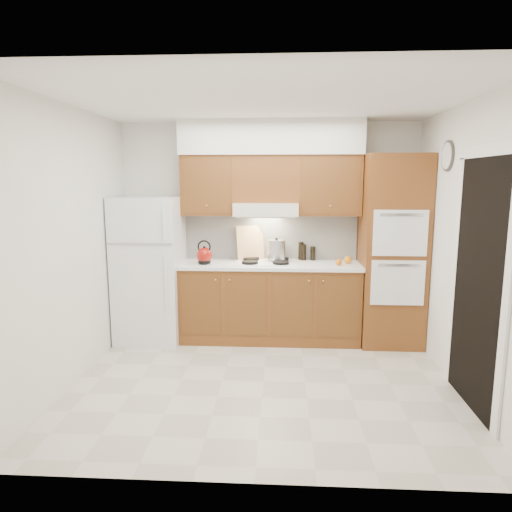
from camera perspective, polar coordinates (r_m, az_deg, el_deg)
The scene contains 26 objects.
floor at distance 4.56m, azimuth 0.96°, elevation -15.40°, with size 3.60×3.60×0.00m, color beige.
ceiling at distance 4.19m, azimuth 1.06°, elevation 18.88°, with size 3.60×3.60×0.00m, color white.
wall_back at distance 5.66m, azimuth 1.59°, elevation 3.25°, with size 3.60×0.02×2.60m, color white.
wall_left at distance 4.61m, azimuth -21.96°, elevation 1.11°, with size 0.02×3.00×2.60m, color white.
wall_right at distance 4.49m, azimuth 24.65°, elevation 0.71°, with size 0.02×3.00×2.60m, color white.
fridge at distance 5.60m, azimuth -13.08°, elevation -1.63°, with size 0.75×0.72×1.72m, color white.
base_cabinets at distance 5.53m, azimuth 1.72°, elevation -5.88°, with size 2.11×0.60×0.90m, color brown.
countertop at distance 5.41m, azimuth 1.75°, elevation -1.11°, with size 2.13×0.62×0.04m, color white.
backsplash at distance 5.66m, azimuth 1.84°, elevation 2.43°, with size 2.11×0.03×0.56m, color white.
oven_cabinet at distance 5.52m, azimuth 16.61°, elevation 0.59°, with size 0.70×0.65×2.20m, color brown.
upper_cab_left at distance 5.53m, azimuth -5.94°, elevation 8.77°, with size 0.63×0.33×0.70m, color brown.
upper_cab_right at distance 5.49m, azimuth 9.14°, elevation 8.69°, with size 0.73×0.33×0.70m, color brown.
range_hood at distance 5.42m, azimuth 1.27°, elevation 5.89°, with size 0.75×0.45×0.15m, color silver.
upper_cab_over_hood at distance 5.47m, azimuth 1.31°, elevation 9.59°, with size 0.75×0.33×0.55m, color brown.
soffit at distance 5.47m, azimuth 1.86°, elevation 14.57°, with size 2.13×0.36×0.40m, color silver.
cooktop at distance 5.43m, azimuth 1.22°, elevation -0.80°, with size 0.74×0.50×0.01m, color white.
doorway at distance 4.21m, azimuth 25.98°, elevation -3.40°, with size 0.02×0.90×2.10m, color black.
wall_clock at distance 4.96m, azimuth 22.84°, elevation 11.46°, with size 0.30×0.30×0.02m, color #3F3833.
kettle at distance 5.38m, azimuth -6.48°, elevation 0.08°, with size 0.18×0.18×0.18m, color maroon.
cutting_board at distance 5.60m, azimuth -0.72°, elevation 1.53°, with size 0.34×0.02×0.45m, color tan.
stock_pot at distance 5.49m, azimuth 2.56°, elevation 0.76°, with size 0.22×0.22×0.23m, color silver.
condiment_a at distance 5.65m, azimuth 5.62°, elevation 0.64°, with size 0.06×0.06×0.22m, color black.
condiment_b at distance 5.62m, azimuth 5.96°, elevation 0.46°, with size 0.06×0.06×0.20m, color black.
condiment_c at distance 5.64m, azimuth 7.13°, elevation 0.33°, with size 0.06×0.06×0.17m, color black.
orange_near at distance 5.36m, azimuth 10.29°, elevation -0.76°, with size 0.07×0.07×0.07m, color #E0580B.
orange_far at distance 5.49m, azimuth 11.40°, elevation -0.47°, with size 0.09×0.09×0.09m, color orange.
Camera 1 is at (0.16, -4.13, 1.92)m, focal length 32.00 mm.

